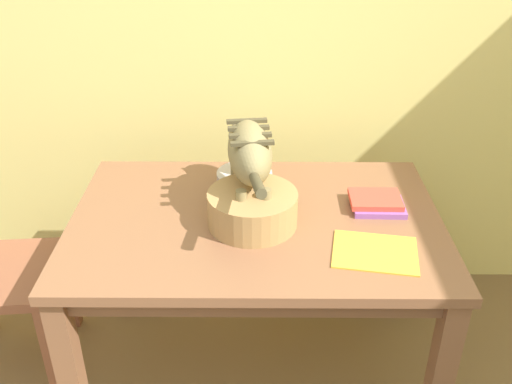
{
  "coord_description": "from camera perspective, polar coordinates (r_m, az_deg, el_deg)",
  "views": [
    {
      "loc": [
        0.01,
        -0.35,
        1.79
      ],
      "look_at": [
        -0.01,
        1.34,
        0.83
      ],
      "focal_mm": 40.59,
      "sensor_mm": 36.0,
      "label": 1
    }
  ],
  "objects": [
    {
      "name": "wall_rear",
      "position": [
        2.43,
        0.27,
        16.78
      ],
      "size": [
        4.74,
        0.11,
        2.5
      ],
      "color": "#EDD777",
      "rests_on": "ground_plane"
    },
    {
      "name": "saucer_bowl",
      "position": [
        2.2,
        -1.14,
        1.48
      ],
      "size": [
        0.21,
        0.21,
        0.04
      ],
      "primitive_type": "cylinder",
      "color": "#BBAFAB",
      "rests_on": "dining_table"
    },
    {
      "name": "coffee_mug",
      "position": [
        2.17,
        -1.06,
        2.97
      ],
      "size": [
        0.12,
        0.08,
        0.09
      ],
      "color": "white",
      "rests_on": "saucer_bowl"
    },
    {
      "name": "dining_table",
      "position": [
        2.03,
        0.0,
        -4.66
      ],
      "size": [
        1.27,
        0.85,
        0.73
      ],
      "color": "brown",
      "rests_on": "ground_plane"
    },
    {
      "name": "book_stack",
      "position": [
        2.07,
        11.83,
        -1.06
      ],
      "size": [
        0.19,
        0.16,
        0.04
      ],
      "color": "#8D52A2",
      "rests_on": "dining_table"
    },
    {
      "name": "magazine",
      "position": [
        1.85,
        11.65,
        -5.84
      ],
      "size": [
        0.29,
        0.25,
        0.01
      ],
      "primitive_type": "cube",
      "rotation": [
        0.0,
        0.0,
        -0.17
      ],
      "color": "gold",
      "rests_on": "dining_table"
    },
    {
      "name": "cat",
      "position": [
        1.94,
        -0.69,
        3.94
      ],
      "size": [
        0.18,
        0.63,
        0.32
      ],
      "rotation": [
        0.0,
        0.0,
        0.12
      ],
      "color": "olive",
      "rests_on": "dining_table"
    },
    {
      "name": "wicker_basket",
      "position": [
        1.92,
        -0.34,
        -1.6
      ],
      "size": [
        0.3,
        0.3,
        0.12
      ],
      "color": "#A97F49",
      "rests_on": "dining_table"
    }
  ]
}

